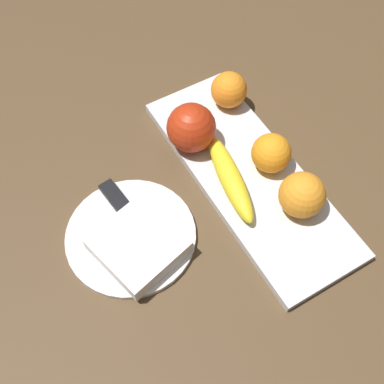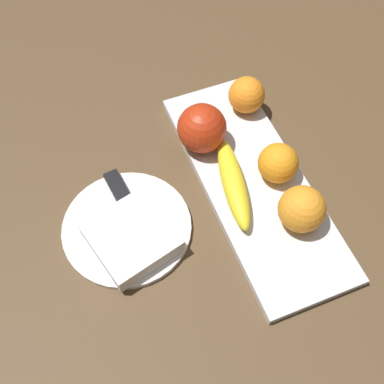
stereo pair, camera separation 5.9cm
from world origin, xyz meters
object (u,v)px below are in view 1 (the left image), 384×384
at_px(orange_near_apple, 302,195).
at_px(orange_center, 274,152).
at_px(fruit_tray, 249,176).
at_px(folded_napkin, 137,243).
at_px(dinner_plate, 131,236).
at_px(banana, 230,178).
at_px(orange_near_banana, 229,90).
at_px(knife, 125,210).
at_px(apple, 191,128).

bearing_deg(orange_near_apple, orange_center, 172.73).
bearing_deg(fruit_tray, folded_napkin, -83.43).
bearing_deg(dinner_plate, orange_near_apple, 69.79).
xyz_separation_m(banana, orange_near_banana, (-0.15, 0.09, 0.01)).
height_order(orange_center, knife, orange_center).
bearing_deg(knife, fruit_tray, 72.26).
bearing_deg(banana, apple, -161.78).
bearing_deg(orange_center, knife, -99.83).
distance_m(apple, folded_napkin, 0.21).
bearing_deg(orange_near_banana, folded_napkin, -57.28).
distance_m(orange_near_banana, dinner_plate, 0.32).
xyz_separation_m(apple, dinner_plate, (0.10, -0.17, -0.05)).
height_order(apple, folded_napkin, apple).
relative_size(fruit_tray, orange_center, 6.71).
bearing_deg(dinner_plate, apple, 121.33).
bearing_deg(orange_center, banana, -90.72).
xyz_separation_m(apple, orange_center, (0.10, 0.09, -0.01)).
relative_size(apple, dinner_plate, 0.41).
relative_size(orange_near_apple, orange_center, 1.10).
bearing_deg(apple, dinner_plate, -58.67).
relative_size(dinner_plate, knife, 1.12).
height_order(apple, dinner_plate, apple).
xyz_separation_m(apple, orange_near_apple, (0.20, 0.08, -0.01)).
height_order(orange_near_banana, knife, orange_near_banana).
xyz_separation_m(orange_near_banana, folded_napkin, (0.18, -0.27, -0.02)).
bearing_deg(folded_napkin, orange_near_apple, 75.06).
height_order(fruit_tray, orange_center, orange_center).
bearing_deg(orange_near_banana, orange_center, -4.07).
bearing_deg(banana, knife, -92.54).
bearing_deg(banana, orange_near_banana, 160.02).
distance_m(fruit_tray, banana, 0.05).
xyz_separation_m(dinner_plate, folded_napkin, (0.03, 0.00, 0.02)).
height_order(fruit_tray, apple, apple).
relative_size(fruit_tray, dinner_plate, 2.16).
xyz_separation_m(fruit_tray, folded_napkin, (0.03, -0.22, 0.02)).
distance_m(banana, folded_napkin, 0.18).
xyz_separation_m(fruit_tray, knife, (-0.04, -0.21, 0.01)).
bearing_deg(orange_near_banana, banana, -31.52).
bearing_deg(apple, orange_center, 41.95).
bearing_deg(orange_near_apple, banana, -142.45).
bearing_deg(dinner_plate, orange_center, 89.57).
relative_size(fruit_tray, orange_near_apple, 6.08).
height_order(orange_near_apple, orange_near_banana, orange_near_apple).
relative_size(banana, orange_near_apple, 2.41).
height_order(fruit_tray, knife, knife).
distance_m(orange_near_banana, folded_napkin, 0.33).
bearing_deg(fruit_tray, apple, -153.10).
bearing_deg(orange_center, fruit_tray, -92.66).
bearing_deg(orange_near_banana, dinner_plate, -61.21).
distance_m(apple, orange_center, 0.14).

